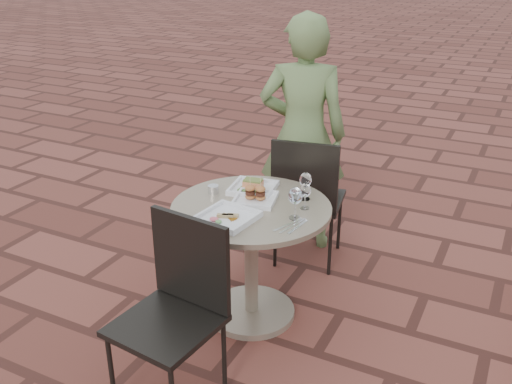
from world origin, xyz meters
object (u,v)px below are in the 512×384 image
at_px(cafe_table, 251,244).
at_px(chair_far, 307,192).
at_px(plate_tuna, 227,217).
at_px(plate_sliders, 255,197).
at_px(diner, 303,135).
at_px(plate_salmon, 253,187).
at_px(chair_near, 178,298).

relative_size(cafe_table, chair_far, 0.97).
relative_size(cafe_table, plate_tuna, 2.95).
xyz_separation_m(plate_sliders, plate_tuna, (-0.03, -0.28, -0.01)).
distance_m(diner, plate_salmon, 0.80).
bearing_deg(plate_salmon, chair_far, 73.80).
xyz_separation_m(cafe_table, diner, (-0.10, 0.99, 0.36)).
bearing_deg(cafe_table, chair_near, -91.61).
bearing_deg(plate_tuna, chair_far, 84.29).
xyz_separation_m(cafe_table, plate_salmon, (-0.09, 0.20, 0.27)).
bearing_deg(chair_far, diner, -70.62).
bearing_deg(cafe_table, plate_tuna, -99.00).
height_order(chair_far, plate_salmon, chair_far).
bearing_deg(diner, chair_far, 100.11).
relative_size(chair_near, diner, 0.55).
bearing_deg(diner, plate_salmon, 71.99).
bearing_deg(plate_salmon, plate_tuna, -82.23).
bearing_deg(plate_sliders, plate_tuna, -95.25).
xyz_separation_m(chair_near, plate_sliders, (0.01, 0.78, 0.21)).
xyz_separation_m(chair_far, chair_near, (-0.08, -1.42, 0.00)).
bearing_deg(chair_far, plate_salmon, 64.13).
bearing_deg(chair_near, plate_tuna, 97.94).
xyz_separation_m(cafe_table, chair_far, (0.06, 0.70, 0.07)).
distance_m(cafe_table, plate_tuna, 0.34).
distance_m(plate_sliders, plate_tuna, 0.28).
bearing_deg(chair_near, chair_far, 93.29).
xyz_separation_m(cafe_table, chair_near, (-0.02, -0.72, 0.07)).
height_order(chair_far, diner, diner).
xyz_separation_m(chair_near, diner, (-0.08, 1.71, 0.29)).
bearing_deg(plate_salmon, plate_sliders, -58.16).
distance_m(chair_far, chair_near, 1.43).
relative_size(plate_salmon, plate_sliders, 1.05).
xyz_separation_m(plate_salmon, plate_sliders, (0.08, -0.13, 0.01)).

